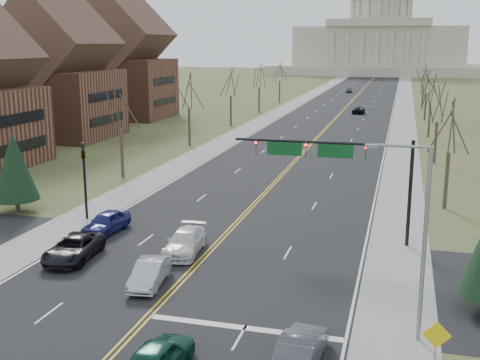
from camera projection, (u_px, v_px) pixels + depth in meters
The scene contains 35 objects.
ground at pixel (156, 308), 31.06m from camera, with size 600.00×600.00×0.00m, color #51582C.
road at pixel (349, 104), 134.55m from camera, with size 20.00×380.00×0.01m, color black.
cross_road at pixel (195, 267), 36.71m from camera, with size 120.00×14.00×0.01m, color black.
sidewalk_left at pixel (296, 102), 137.61m from camera, with size 4.00×380.00×0.03m, color gray.
sidewalk_right at pixel (404, 105), 131.49m from camera, with size 4.00×380.00×0.03m, color gray.
center_line at pixel (349, 104), 134.55m from camera, with size 0.42×380.00×0.01m, color gold.
edge_line_left at pixel (306, 103), 137.05m from camera, with size 0.15×380.00×0.01m, color silver.
edge_line_right at pixel (394, 105), 132.05m from camera, with size 0.15×380.00×0.01m, color silver.
stop_bar at pixel (245, 328), 28.84m from camera, with size 9.50×0.50×0.01m, color silver.
capitol at pixel (379, 41), 263.01m from camera, with size 90.00×60.00×50.00m.
signal_mast at pixel (334, 158), 40.58m from camera, with size 12.12×0.44×7.20m.
signal_left at pixel (84, 172), 45.87m from camera, with size 0.32×0.36×6.00m.
street_light at pixel (419, 231), 26.65m from camera, with size 2.90×0.25×9.07m.
warn_sign at pixel (436, 342), 23.39m from camera, with size 1.13×0.07×2.87m.
tree_r_0 at pixel (450, 130), 48.23m from camera, with size 3.74×3.74×8.50m.
tree_l_0 at pixel (120, 109), 59.81m from camera, with size 3.96×3.96×9.00m.
tree_r_1 at pixel (438, 105), 67.04m from camera, with size 3.74×3.74×8.50m.
tree_l_1 at pixel (189, 93), 78.63m from camera, with size 3.96×3.96×9.00m.
tree_r_2 at pixel (431, 92), 85.86m from camera, with size 3.74×3.74×8.50m.
tree_l_2 at pixel (231, 83), 97.44m from camera, with size 3.96×3.96×9.00m.
tree_r_3 at pixel (427, 83), 104.67m from camera, with size 3.74×3.74×8.50m.
tree_l_3 at pixel (259, 77), 116.26m from camera, with size 3.96×3.96×9.00m.
tree_r_4 at pixel (424, 77), 123.49m from camera, with size 3.74×3.74×8.50m.
tree_l_4 at pixel (280, 72), 135.08m from camera, with size 3.96×3.96×9.00m.
conifer_l at pixel (14, 166), 47.99m from camera, with size 3.64×3.64×6.50m.
bldg_left_mid at pixel (57, 78), 85.38m from camera, with size 15.10×14.28×20.75m.
bldg_left_far at pixel (120, 64), 108.25m from camera, with size 17.10×14.28×23.25m.
car_nb_inner_lead at pixel (158, 357), 24.70m from camera, with size 1.78×4.43×1.51m, color #0E3F30.
car_nb_outer_lead at pixel (301, 348), 25.46m from camera, with size 1.57×4.49×1.48m, color #424448.
car_sb_inner_lead at pixel (150, 273), 33.83m from camera, with size 1.50×4.30×1.42m, color #B2B6BB.
car_sb_outer_lead at pixel (73, 248), 37.82m from camera, with size 2.47×5.36×1.49m, color black.
car_sb_inner_second at pixel (185, 242), 38.97m from camera, with size 2.07×5.10×1.48m, color silver.
car_sb_outer_second at pixel (106, 222), 43.14m from camera, with size 1.83×4.55×1.55m, color navy.
car_far_nb at pixel (359, 110), 116.42m from camera, with size 2.24×4.86×1.35m, color black.
car_far_sb at pixel (349, 90), 165.00m from camera, with size 1.61×4.01×1.37m, color #46494D.
Camera 1 is at (11.72, -26.66, 13.38)m, focal length 45.00 mm.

